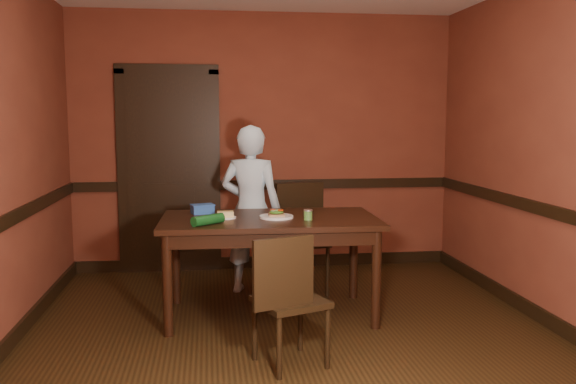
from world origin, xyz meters
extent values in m
cube|color=black|center=(0.00, 0.00, 0.00)|extent=(4.00, 4.50, 0.01)
cube|color=brown|center=(0.00, 2.25, 1.35)|extent=(4.00, 0.02, 2.70)
cube|color=brown|center=(0.00, -2.25, 1.35)|extent=(4.00, 0.02, 2.70)
cube|color=brown|center=(2.00, 0.00, 1.35)|extent=(0.02, 4.50, 2.70)
cube|color=black|center=(0.00, 2.23, 0.90)|extent=(4.00, 0.03, 0.10)
cube|color=black|center=(1.99, 0.00, 0.90)|extent=(0.03, 4.50, 0.10)
cube|color=black|center=(0.00, 2.23, 0.06)|extent=(4.00, 0.03, 0.12)
cube|color=black|center=(-1.99, 0.00, 0.06)|extent=(0.03, 4.50, 0.12)
cube|color=black|center=(1.99, 0.00, 0.06)|extent=(0.03, 4.50, 0.12)
cube|color=black|center=(-1.00, 2.21, 1.02)|extent=(0.85, 0.04, 2.05)
cube|color=black|center=(-1.48, 2.23, 1.02)|extent=(0.10, 0.06, 2.15)
cube|color=black|center=(-0.52, 2.23, 1.02)|extent=(0.10, 0.06, 2.15)
cube|color=black|center=(-1.00, 2.23, 2.10)|extent=(1.05, 0.06, 0.10)
cube|color=black|center=(-0.11, 0.64, 0.41)|extent=(1.75, 1.02, 0.81)
imported|color=silver|center=(-0.21, 1.32, 0.77)|extent=(0.65, 0.53, 1.55)
cylinder|color=white|center=(-0.06, 0.60, 0.82)|extent=(0.27, 0.27, 0.01)
cube|color=#9E754C|center=(-0.06, 0.60, 0.83)|extent=(0.13, 0.12, 0.02)
ellipsoid|color=#3D7E24|center=(-0.06, 0.60, 0.86)|extent=(0.12, 0.10, 0.03)
cylinder|color=#C02F06|center=(-0.09, 0.62, 0.87)|extent=(0.05, 0.05, 0.01)
cylinder|color=#C02F06|center=(-0.03, 0.59, 0.87)|extent=(0.05, 0.05, 0.01)
cylinder|color=#83B366|center=(-0.09, 0.58, 0.87)|extent=(0.03, 0.03, 0.01)
cylinder|color=#83B366|center=(-0.03, 0.63, 0.87)|extent=(0.03, 0.03, 0.01)
cylinder|color=#83B366|center=(-0.06, 0.60, 0.87)|extent=(0.03, 0.03, 0.01)
cylinder|color=#4F8738|center=(0.18, 0.47, 0.85)|extent=(0.07, 0.07, 0.07)
cylinder|color=beige|center=(0.18, 0.47, 0.89)|extent=(0.07, 0.07, 0.01)
cylinder|color=white|center=(-0.47, 0.64, 0.82)|extent=(0.17, 0.17, 0.01)
cube|color=#D7BD6F|center=(-0.47, 0.64, 0.84)|extent=(0.13, 0.09, 0.04)
cube|color=blue|center=(-0.65, 0.90, 0.85)|extent=(0.20, 0.16, 0.07)
cube|color=blue|center=(-0.65, 0.90, 0.88)|extent=(0.21, 0.17, 0.01)
cylinder|color=#104518|center=(-0.61, 0.35, 0.85)|extent=(0.26, 0.24, 0.08)
camera|label=1|loc=(-0.60, -4.19, 1.61)|focal=38.00mm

